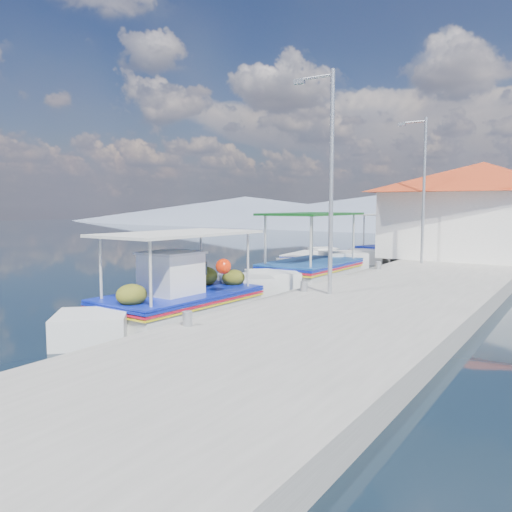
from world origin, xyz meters
The scene contains 10 objects.
ground centered at (0.00, 0.00, 0.00)m, with size 160.00×160.00×0.00m, color black.
quay centered at (5.90, 6.00, 0.25)m, with size 5.00×44.00×0.50m, color #A29E97.
bollards centered at (3.80, 5.25, 0.65)m, with size 0.20×17.20×0.30m.
main_caique centered at (1.84, -0.94, 0.48)m, with size 2.42×7.58×2.50m.
caique_green_canopy centered at (1.82, 6.42, 0.44)m, with size 2.43×7.83×2.93m.
caique_blue_hull centered at (-0.51, 10.75, 0.27)m, with size 2.13×5.66×1.01m.
caique_far centered at (1.86, 16.40, 0.50)m, with size 3.82×7.37×2.72m.
harbor_building centered at (6.20, 15.00, 2.78)m, with size 10.49×10.49×4.40m.
lamp_post_near centered at (4.51, 2.00, 3.85)m, with size 1.21×0.14×6.00m.
lamp_post_far centered at (4.51, 11.00, 3.85)m, with size 1.21×0.14×6.00m.
Camera 1 is at (10.56, -10.80, 2.94)m, focal length 36.23 mm.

